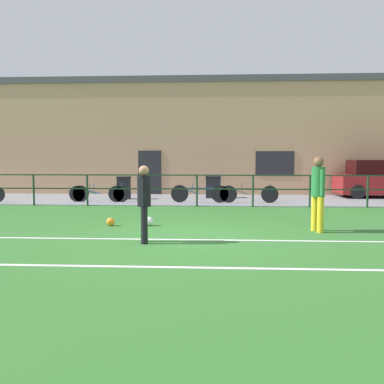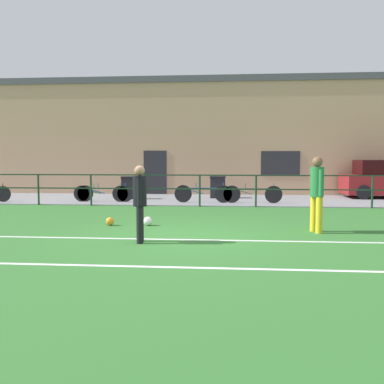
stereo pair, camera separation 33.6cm
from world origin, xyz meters
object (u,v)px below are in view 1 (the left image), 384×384
Objects in this scene: bicycle_parked_2 at (200,193)px; trash_bin_1 at (124,188)px; player_goalkeeper at (144,199)px; soccer_ball_match at (149,221)px; bicycle_parked_0 at (249,194)px; player_striker at (318,189)px; trash_bin_0 at (213,187)px; soccer_ball_spare at (111,222)px; parked_car_red at (380,180)px; bicycle_parked_4 at (96,194)px; bicycle_parked_3 at (101,193)px.

bicycle_parked_2 is 3.49m from trash_bin_1.
soccer_ball_match is (-0.26, 2.18, -0.78)m from player_goalkeeper.
soccer_ball_match is at bearing -117.73° from bicycle_parked_0.
player_striker reaches higher than trash_bin_0.
trash_bin_0 reaches higher than soccer_ball_spare.
soccer_ball_spare is at bearing -175.87° from soccer_ball_match.
bicycle_parked_2 is at bearing -172.10° from player_striker.
bicycle_parked_0 is (-5.95, -2.73, -0.43)m from parked_car_red.
bicycle_parked_4 is (-3.24, 7.85, -0.54)m from player_goalkeeper.
player_goalkeeper is at bearing -83.13° from soccer_ball_match.
player_goalkeeper is 2.33m from soccer_ball_match.
trash_bin_0 is (-2.50, 8.36, -0.50)m from player_striker.
soccer_ball_match is at bearing -63.72° from bicycle_parked_3.
bicycle_parked_0 is at bearing -13.83° from trash_bin_1.
bicycle_parked_0 is at bearing 0.00° from bicycle_parked_2.
player_goalkeeper is 9.99m from trash_bin_0.
parked_car_red is at bearing 7.49° from trash_bin_1.
bicycle_parked_3 is 2.40× the size of trash_bin_0.
bicycle_parked_0 is 1.02× the size of bicycle_parked_4.
bicycle_parked_4 is (-11.91, -2.73, -0.44)m from parked_car_red.
bicycle_parked_2 is 2.11m from trash_bin_0.
bicycle_parked_4 is at bearing -167.11° from parked_car_red.
player_goalkeeper is at bearing -109.11° from bicycle_parked_0.
player_striker is 7.03m from bicycle_parked_2.
bicycle_parked_0 is 2.39× the size of trash_bin_0.
soccer_ball_spare is at bearing -108.26° from trash_bin_0.
player_striker is 9.38m from bicycle_parked_3.
soccer_ball_spare is at bearing -72.32° from bicycle_parked_3.
soccer_ball_match is 6.41m from bicycle_parked_4.
bicycle_parked_2 reaches higher than bicycle_parked_4.
parked_car_red is 8.32m from bicycle_parked_2.
bicycle_parked_4 is at bearing 180.00° from bicycle_parked_2.
parked_car_red is 4.00× the size of trash_bin_1.
trash_bin_0 is at bearing -174.69° from parked_car_red.
parked_car_red reaches higher than bicycle_parked_3.
bicycle_parked_2 is 2.35× the size of trash_bin_1.
parked_car_red reaches higher than bicycle_parked_2.
soccer_ball_match is at bearing -1.71° from player_goalkeeper.
player_goalkeeper is at bearing -68.68° from bicycle_parked_3.
soccer_ball_match is 6.41m from bicycle_parked_0.
bicycle_parked_3 is at bearing 12.74° from player_goalkeeper.
player_goalkeeper is at bearing -67.58° from bicycle_parked_4.
soccer_ball_match is 0.10× the size of bicycle_parked_3.
bicycle_parked_2 is at bearing -160.85° from parked_car_red.
bicycle_parked_3 is at bearing -116.64° from trash_bin_1.
player_goalkeeper is at bearing -129.33° from parked_car_red.
parked_car_red is 12.22m from bicycle_parked_4.
bicycle_parked_4 is at bearing -122.61° from trash_bin_1.
parked_car_red is 1.69× the size of bicycle_parked_3.
soccer_ball_spare is 6.11m from bicycle_parked_2.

